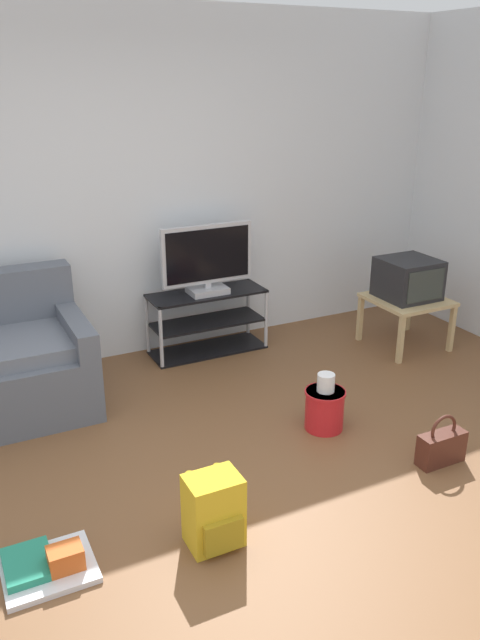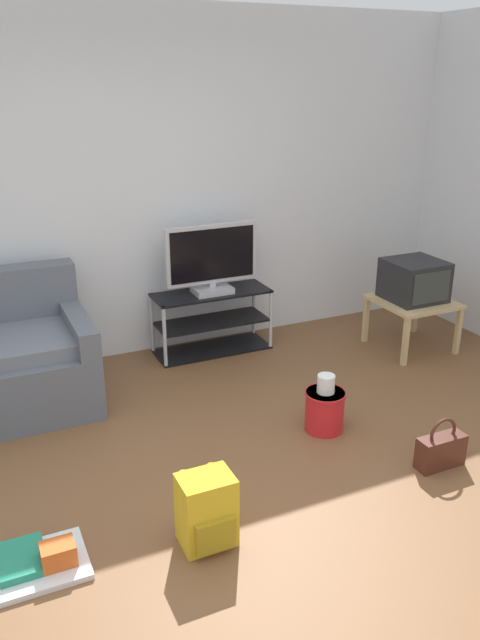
{
  "view_description": "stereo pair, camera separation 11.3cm",
  "coord_description": "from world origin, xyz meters",
  "px_view_note": "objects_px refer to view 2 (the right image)",
  "views": [
    {
      "loc": [
        -1.25,
        -2.38,
        2.18
      ],
      "look_at": [
        0.4,
        0.94,
        0.75
      ],
      "focal_mm": 35.57,
      "sensor_mm": 36.0,
      "label": 1
    },
    {
      "loc": [
        -1.14,
        -2.43,
        2.18
      ],
      "look_at": [
        0.4,
        0.94,
        0.75
      ],
      "focal_mm": 35.57,
      "sensor_mm": 36.0,
      "label": 2
    }
  ],
  "objects_px": {
    "backpack": "(207,511)",
    "floor_tray": "(40,561)",
    "cleaning_bucket": "(325,407)",
    "crt_tv": "(414,280)",
    "handbag": "(441,450)",
    "side_table": "(413,306)",
    "tv_stand": "(212,322)",
    "flat_tv": "(212,260)"
  },
  "relations": [
    {
      "from": "backpack",
      "to": "floor_tray",
      "type": "xyz_separation_m",
      "value": [
        -0.79,
        0.16,
        -0.15
      ]
    },
    {
      "from": "backpack",
      "to": "cleaning_bucket",
      "type": "relative_size",
      "value": 0.96
    },
    {
      "from": "crt_tv",
      "to": "handbag",
      "type": "distance_m",
      "value": 1.87
    },
    {
      "from": "side_table",
      "to": "handbag",
      "type": "distance_m",
      "value": 1.81
    },
    {
      "from": "floor_tray",
      "to": "cleaning_bucket",
      "type": "bearing_deg",
      "value": 15.51
    },
    {
      "from": "handbag",
      "to": "floor_tray",
      "type": "height_order",
      "value": "handbag"
    },
    {
      "from": "tv_stand",
      "to": "backpack",
      "type": "height_order",
      "value": "tv_stand"
    },
    {
      "from": "crt_tv",
      "to": "cleaning_bucket",
      "type": "distance_m",
      "value": 1.69
    },
    {
      "from": "backpack",
      "to": "floor_tray",
      "type": "bearing_deg",
      "value": -166.76
    },
    {
      "from": "handbag",
      "to": "cleaning_bucket",
      "type": "xyz_separation_m",
      "value": [
        -0.4,
        0.65,
        0.05
      ]
    },
    {
      "from": "flat_tv",
      "to": "handbag",
      "type": "xyz_separation_m",
      "value": [
        0.58,
        -2.13,
        -0.69
      ]
    },
    {
      "from": "flat_tv",
      "to": "floor_tray",
      "type": "distance_m",
      "value": 2.74
    },
    {
      "from": "tv_stand",
      "to": "floor_tray",
      "type": "relative_size",
      "value": 2.29
    },
    {
      "from": "tv_stand",
      "to": "crt_tv",
      "type": "height_order",
      "value": "crt_tv"
    },
    {
      "from": "tv_stand",
      "to": "side_table",
      "type": "height_order",
      "value": "tv_stand"
    },
    {
      "from": "floor_tray",
      "to": "tv_stand",
      "type": "bearing_deg",
      "value": 49.84
    },
    {
      "from": "handbag",
      "to": "cleaning_bucket",
      "type": "bearing_deg",
      "value": 121.87
    },
    {
      "from": "flat_tv",
      "to": "crt_tv",
      "type": "xyz_separation_m",
      "value": [
        1.56,
        -0.61,
        -0.2
      ]
    },
    {
      "from": "tv_stand",
      "to": "cleaning_bucket",
      "type": "xyz_separation_m",
      "value": [
        0.18,
        -1.5,
        -0.1
      ]
    },
    {
      "from": "backpack",
      "to": "side_table",
      "type": "bearing_deg",
      "value": 56.67
    },
    {
      "from": "backpack",
      "to": "cleaning_bucket",
      "type": "bearing_deg",
      "value": 56.74
    },
    {
      "from": "floor_tray",
      "to": "flat_tv",
      "type": "bearing_deg",
      "value": 49.53
    },
    {
      "from": "crt_tv",
      "to": "side_table",
      "type": "bearing_deg",
      "value": -90.0
    },
    {
      "from": "tv_stand",
      "to": "cleaning_bucket",
      "type": "bearing_deg",
      "value": -83.16
    },
    {
      "from": "crt_tv",
      "to": "floor_tray",
      "type": "bearing_deg",
      "value": -156.91
    },
    {
      "from": "cleaning_bucket",
      "to": "floor_tray",
      "type": "relative_size",
      "value": 0.93
    },
    {
      "from": "crt_tv",
      "to": "backpack",
      "type": "height_order",
      "value": "crt_tv"
    },
    {
      "from": "tv_stand",
      "to": "floor_tray",
      "type": "bearing_deg",
      "value": -130.16
    },
    {
      "from": "tv_stand",
      "to": "handbag",
      "type": "height_order",
      "value": "tv_stand"
    },
    {
      "from": "cleaning_bucket",
      "to": "floor_tray",
      "type": "xyz_separation_m",
      "value": [
        -1.89,
        -0.52,
        -0.12
      ]
    },
    {
      "from": "tv_stand",
      "to": "cleaning_bucket",
      "type": "distance_m",
      "value": 1.52
    },
    {
      "from": "backpack",
      "to": "handbag",
      "type": "relative_size",
      "value": 1.17
    },
    {
      "from": "cleaning_bucket",
      "to": "backpack",
      "type": "bearing_deg",
      "value": -148.12
    },
    {
      "from": "handbag",
      "to": "floor_tray",
      "type": "distance_m",
      "value": 2.3
    },
    {
      "from": "side_table",
      "to": "tv_stand",
      "type": "bearing_deg",
      "value": 157.44
    },
    {
      "from": "cleaning_bucket",
      "to": "side_table",
      "type": "bearing_deg",
      "value": 31.75
    },
    {
      "from": "tv_stand",
      "to": "cleaning_bucket",
      "type": "relative_size",
      "value": 2.46
    },
    {
      "from": "crt_tv",
      "to": "handbag",
      "type": "relative_size",
      "value": 1.37
    },
    {
      "from": "side_table",
      "to": "backpack",
      "type": "relative_size",
      "value": 1.59
    },
    {
      "from": "tv_stand",
      "to": "floor_tray",
      "type": "xyz_separation_m",
      "value": [
        -1.71,
        -2.03,
        -0.22
      ]
    },
    {
      "from": "tv_stand",
      "to": "side_table",
      "type": "distance_m",
      "value": 1.69
    },
    {
      "from": "side_table",
      "to": "crt_tv",
      "type": "height_order",
      "value": "crt_tv"
    }
  ]
}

